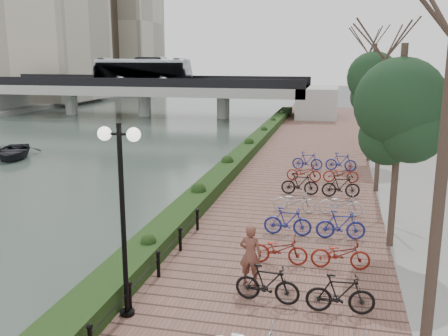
% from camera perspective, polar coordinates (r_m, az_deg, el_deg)
% --- Properties ---
extents(river_water, '(30.00, 130.00, 0.02)m').
position_cam_1_polar(river_water, '(39.21, -19.92, 2.23)').
color(river_water, '#405147').
rests_on(river_water, ground).
extents(promenade, '(8.00, 75.00, 0.50)m').
position_cam_1_polar(promenade, '(25.74, 7.79, -1.74)').
color(promenade, brown).
rests_on(promenade, ground).
extents(hedge, '(1.10, 56.00, 0.60)m').
position_cam_1_polar(hedge, '(28.51, 1.48, 0.92)').
color(hedge, black).
rests_on(hedge, promenade).
extents(chain_fence, '(0.10, 14.10, 0.70)m').
position_cam_1_polar(chain_fence, '(11.97, -12.70, -16.45)').
color(chain_fence, black).
rests_on(chain_fence, promenade).
extents(lamppost, '(1.02, 0.32, 4.66)m').
position_cam_1_polar(lamppost, '(11.57, -11.68, -1.25)').
color(lamppost, black).
rests_on(lamppost, promenade).
extents(pedestrian, '(0.66, 0.47, 1.71)m').
position_cam_1_polar(pedestrian, '(13.73, 3.04, -9.87)').
color(pedestrian, brown).
rests_on(pedestrian, promenade).
extents(bicycle_parking, '(2.40, 19.89, 1.00)m').
position_cam_1_polar(bicycle_parking, '(18.76, 10.44, -5.03)').
color(bicycle_parking, '#B4B4B9').
rests_on(bicycle_parking, promenade).
extents(street_trees, '(3.20, 37.12, 6.80)m').
position_cam_1_polar(street_trees, '(20.33, 18.11, 3.78)').
color(street_trees, '#342A1F').
rests_on(street_trees, promenade).
extents(bridge, '(36.00, 10.77, 6.50)m').
position_cam_1_polar(bridge, '(56.56, -9.15, 9.25)').
color(bridge, '#AEAEA8').
rests_on(bridge, ground).
extents(boat, '(4.73, 5.33, 0.91)m').
position_cam_1_polar(boat, '(35.71, -22.99, 1.78)').
color(boat, black).
rests_on(boat, river_water).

